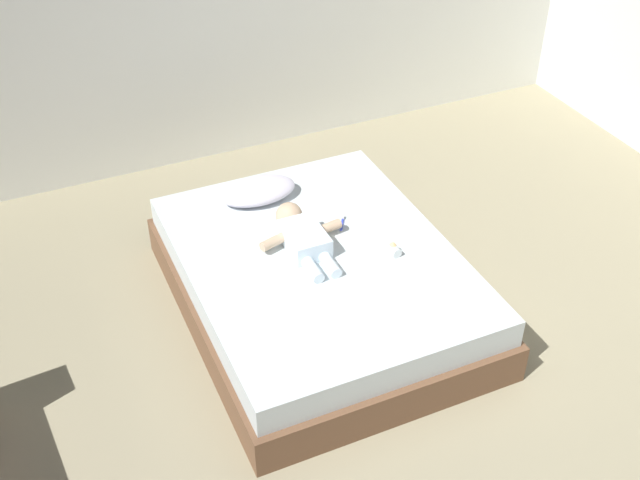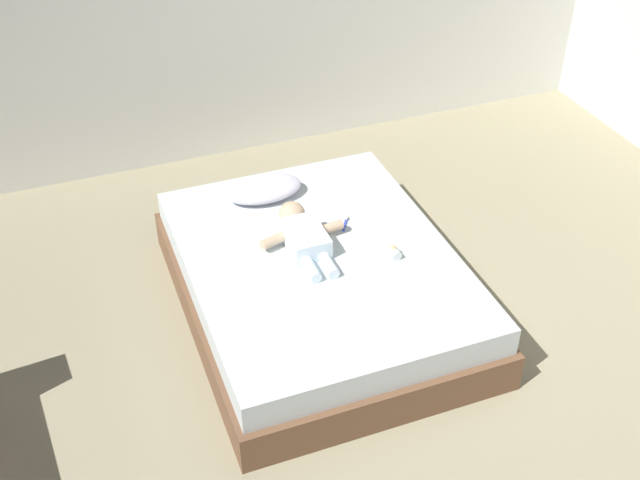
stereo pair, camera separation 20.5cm
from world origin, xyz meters
name	(u,v)px [view 1 (the left image)]	position (x,y,z in m)	size (l,w,h in m)	color
ground_plane	(405,437)	(0.00, 0.00, 0.00)	(8.00, 8.00, 0.00)	gray
bed	(320,282)	(0.00, 1.03, 0.19)	(1.49, 1.92, 0.40)	brown
pillow	(258,191)	(-0.11, 1.69, 0.45)	(0.47, 0.28, 0.12)	silver
baby	(302,235)	(-0.05, 1.16, 0.46)	(0.50, 0.62, 0.16)	white
toothbrush	(342,223)	(0.24, 1.24, 0.40)	(0.08, 0.12, 0.02)	blue
baby_bottle	(393,249)	(0.37, 0.87, 0.43)	(0.07, 0.11, 0.08)	white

